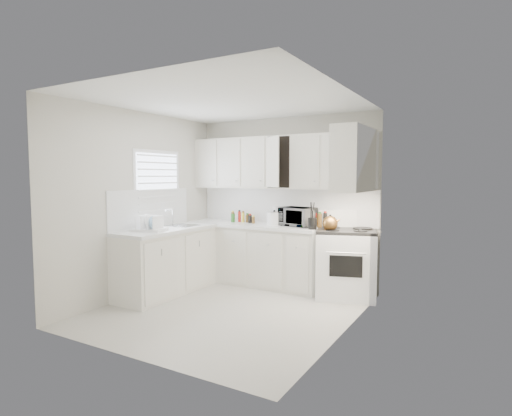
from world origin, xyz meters
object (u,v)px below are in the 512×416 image
Objects in this scene: stove at (346,254)px; utensil_crock at (312,215)px; rice_cooker at (274,217)px; dish_rack at (149,222)px; tea_kettle at (330,222)px; microwave at (297,215)px.

utensil_crock is (-0.43, -0.18, 0.54)m from stove.
rice_cooker is 0.53× the size of dish_rack.
dish_rack is (-1.18, -1.45, 0.01)m from rice_cooker.
rice_cooker is at bearing 161.83° from tea_kettle.
dish_rack is (-1.88, -1.24, -0.08)m from utensil_crock.
stove is at bearing 6.32° from microwave.
utensil_crock is at bearing 17.96° from dish_rack.
utensil_crock reaches higher than microwave.
stove is at bearing 16.45° from rice_cooker.
rice_cooker is 1.87m from dish_rack.
dish_rack is (-1.54, -1.50, -0.05)m from microwave.
dish_rack is (-2.31, -1.42, 0.46)m from stove.
tea_kettle is 1.15× the size of rice_cooker.
tea_kettle reaches higher than rice_cooker.
microwave reaches higher than rice_cooker.
stove is 0.51m from tea_kettle.
tea_kettle is at bearing 15.23° from dish_rack.
microwave is at bearing 157.23° from stove.
dish_rack reaches higher than tea_kettle.
stove is 5.39× the size of rice_cooker.
rice_cooker is (-0.96, 0.19, 0.00)m from tea_kettle.
microwave is 1.16× the size of dish_rack.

